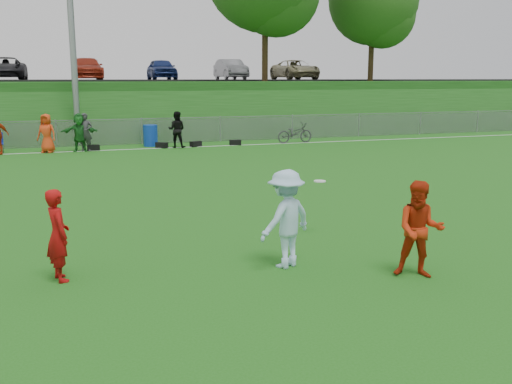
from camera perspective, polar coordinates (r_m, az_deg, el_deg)
name	(u,v)px	position (r m, az deg, el deg)	size (l,w,h in m)	color
ground	(295,272)	(9.74, 3.94, -8.01)	(120.00, 120.00, 0.00)	#1D5E13
sideline_far	(148,149)	(26.92, -10.76, 4.28)	(60.00, 0.10, 0.01)	white
fence	(142,131)	(28.82, -11.35, 6.00)	(58.00, 0.06, 1.30)	gray
light_pole	(70,2)	(29.50, -18.10, 17.59)	(1.20, 0.40, 12.15)	gray
berm	(120,104)	(39.69, -13.42, 8.56)	(120.00, 18.00, 3.00)	#1A4E16
parking_lot	(117,80)	(41.64, -13.77, 10.79)	(120.00, 12.00, 0.10)	black
tree_green_far	(376,4)	(39.92, 11.90, 17.94)	(5.88, 5.88, 8.19)	black
car_row	(100,69)	(40.57, -15.38, 11.80)	(32.04, 5.18, 1.44)	#BABABC
spectator_row	(83,132)	(26.61, -16.92, 5.74)	(8.77, 0.91, 1.69)	#AF2F0C
gear_bags	(173,145)	(27.18, -8.30, 4.70)	(7.24, 0.59, 0.26)	black
player_red_left	(58,235)	(9.68, -19.20, -4.09)	(0.55, 0.36, 1.51)	#A70B0B
player_red_center	(420,230)	(9.66, 16.06, -3.63)	(0.78, 0.61, 1.60)	red
player_blue	(286,219)	(9.79, 3.01, -2.69)	(1.10, 0.63, 1.70)	#AFD6F2
frisbee	(320,181)	(11.81, 6.40, 1.09)	(0.25, 0.25, 0.02)	white
recycling_bin	(150,136)	(27.89, -10.51, 5.57)	(0.68, 0.68, 1.02)	#0F37AA
bicycle	(295,133)	(28.90, 3.90, 5.91)	(0.66, 1.90, 1.00)	#2F2E31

